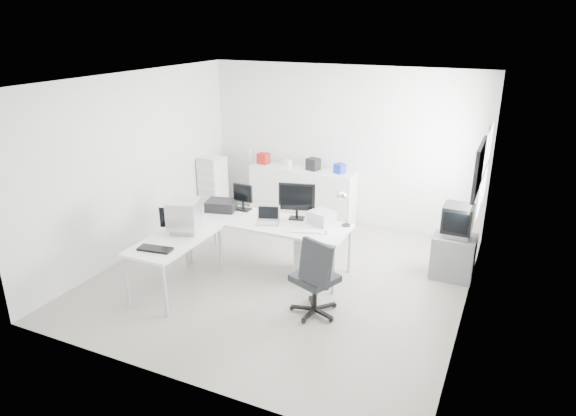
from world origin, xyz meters
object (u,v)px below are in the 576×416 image
at_px(side_desk, 176,264).
at_px(office_chair, 315,274).
at_px(tv_cabinet, 453,256).
at_px(filing_cabinet, 213,186).
at_px(sideboard, 303,194).
at_px(inkjet_printer, 221,205).
at_px(lcd_monitor_small, 243,197).
at_px(laser_printer, 321,218).
at_px(laptop, 268,216).
at_px(drawer_pedestal, 313,256).
at_px(lcd_monitor_large, 297,201).
at_px(main_desk, 268,244).
at_px(crt_tv, 457,221).
at_px(crt_monitor, 184,218).

bearing_deg(side_desk, office_chair, 5.90).
relative_size(side_desk, tv_cabinet, 2.20).
bearing_deg(filing_cabinet, sideboard, 15.80).
xyz_separation_m(inkjet_printer, tv_cabinet, (3.39, 0.74, -0.51)).
relative_size(lcd_monitor_small, laser_printer, 1.23).
bearing_deg(laptop, tv_cabinet, 1.49).
distance_m(drawer_pedestal, lcd_monitor_small, 1.42).
bearing_deg(inkjet_printer, side_desk, -104.14).
height_order(side_desk, laptop, laptop).
relative_size(lcd_monitor_small, laptop, 1.14).
height_order(lcd_monitor_large, laptop, lcd_monitor_large).
relative_size(main_desk, crt_tv, 4.80).
height_order(lcd_monitor_large, crt_tv, lcd_monitor_large).
height_order(side_desk, drawer_pedestal, side_desk).
bearing_deg(filing_cabinet, side_desk, -67.54).
bearing_deg(tv_cabinet, sideboard, 157.36).
bearing_deg(laptop, main_desk, 97.32).
xyz_separation_m(main_desk, lcd_monitor_large, (0.35, 0.25, 0.65)).
height_order(laptop, office_chair, office_chair).
height_order(laser_printer, crt_monitor, crt_monitor).
xyz_separation_m(laser_printer, filing_cabinet, (-2.71, 1.36, -0.29)).
distance_m(laptop, crt_monitor, 1.18).
bearing_deg(lcd_monitor_small, drawer_pedestal, -7.09).
bearing_deg(sideboard, laser_printer, -59.52).
height_order(office_chair, tv_cabinet, office_chair).
bearing_deg(office_chair, main_desk, 163.57).
bearing_deg(crt_tv, laser_printer, -160.82).
relative_size(lcd_monitor_large, crt_tv, 1.11).
height_order(drawer_pedestal, lcd_monitor_small, lcd_monitor_small).
xyz_separation_m(office_chair, filing_cabinet, (-3.06, 2.47, 0.01)).
bearing_deg(tv_cabinet, drawer_pedestal, -156.71).
height_order(side_desk, laser_printer, laser_printer).
distance_m(main_desk, office_chair, 1.44).
xyz_separation_m(crt_monitor, office_chair, (1.96, -0.05, -0.42)).
bearing_deg(crt_monitor, crt_tv, 8.69).
relative_size(side_desk, inkjet_printer, 3.18).
xyz_separation_m(lcd_monitor_small, filing_cabinet, (-1.41, 1.33, -0.40)).
height_order(laser_printer, tv_cabinet, laser_printer).
bearing_deg(lcd_monitor_large, filing_cabinet, 135.87).
bearing_deg(sideboard, tv_cabinet, -22.64).
bearing_deg(side_desk, tv_cabinet, 29.80).
xyz_separation_m(lcd_monitor_small, crt_monitor, (-0.30, -1.10, 0.01)).
bearing_deg(main_desk, lcd_monitor_small, 155.56).
relative_size(main_desk, office_chair, 2.21).
bearing_deg(crt_monitor, side_desk, -107.84).
xyz_separation_m(main_desk, laser_printer, (0.75, 0.22, 0.47)).
height_order(drawer_pedestal, tv_cabinet, tv_cabinet).
relative_size(inkjet_printer, laser_printer, 1.34).
bearing_deg(crt_monitor, inkjet_printer, 72.16).
bearing_deg(laser_printer, tv_cabinet, 38.17).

